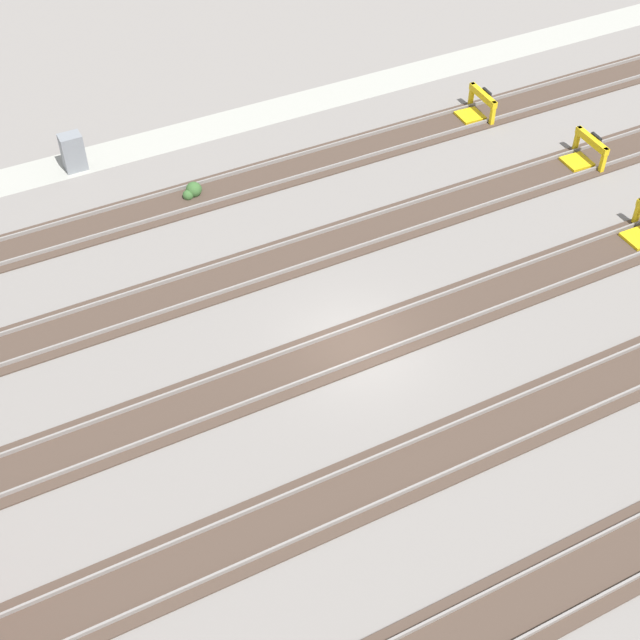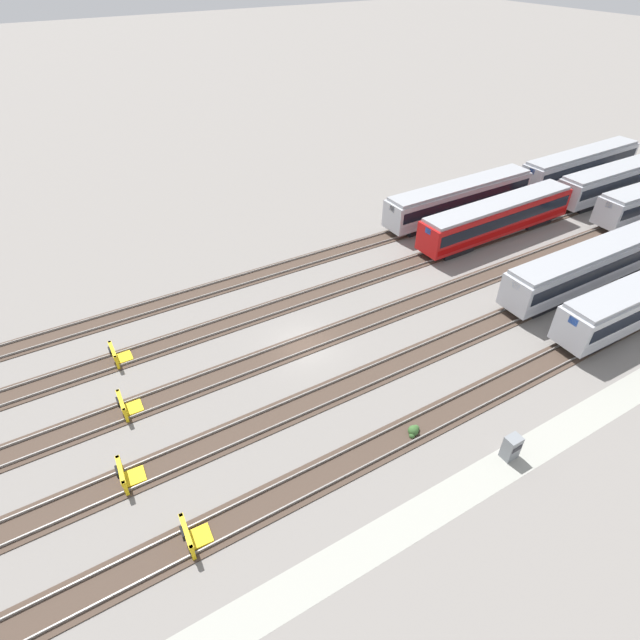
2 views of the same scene
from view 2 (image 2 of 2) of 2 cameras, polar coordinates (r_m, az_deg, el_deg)
ground_plane at (r=36.45m, az=-1.92°, el=-2.93°), size 400.00×400.00×0.00m
service_walkway at (r=28.65m, az=13.51°, el=-19.81°), size 54.00×2.00×0.01m
rail_track_nearest at (r=30.48m, az=7.69°, el=-13.74°), size 90.00×2.23×0.21m
rail_track_near_inner at (r=33.19m, az=2.39°, el=-7.85°), size 90.00×2.23×0.21m
rail_track_middle at (r=36.42m, az=-1.92°, el=-2.87°), size 90.00×2.24×0.21m
rail_track_far_inner at (r=40.06m, az=-5.46°, el=1.26°), size 90.00×2.23×0.21m
rail_track_farthest at (r=43.99m, az=-8.40°, el=4.68°), size 90.00×2.23×0.21m
subway_car_front_row_left_inner at (r=55.38m, az=15.69°, el=13.24°), size 18.04×3.13×3.70m
subway_car_front_row_right_inner at (r=47.21m, az=28.45°, el=5.50°), size 18.00×2.86×3.70m
subway_car_front_row_rightmost at (r=67.25m, az=31.03°, el=13.63°), size 18.01×2.93×3.70m
subway_car_back_row_leftmost at (r=52.28m, az=19.58°, el=10.97°), size 18.06×3.26×3.70m
subway_car_back_row_rightmost at (r=69.70m, az=27.62°, el=15.45°), size 18.06×3.26×3.70m
bumper_stop_nearest_track at (r=27.23m, az=-14.34°, el=-22.72°), size 1.38×2.01×1.22m
bumper_stop_near_inner_track at (r=30.22m, az=-21.15°, el=-16.14°), size 1.38×2.01×1.22m
bumper_stop_middle_track at (r=33.73m, az=-21.20°, el=-9.08°), size 1.35×2.00×1.22m
bumper_stop_far_inner_track at (r=37.64m, az=-22.08°, el=-3.70°), size 1.34×2.00×1.22m
electrical_cabinet at (r=31.01m, az=21.02°, el=-13.42°), size 0.90×0.73×1.60m
weed_clump at (r=31.05m, az=10.65°, el=-12.33°), size 0.92×0.70×0.64m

